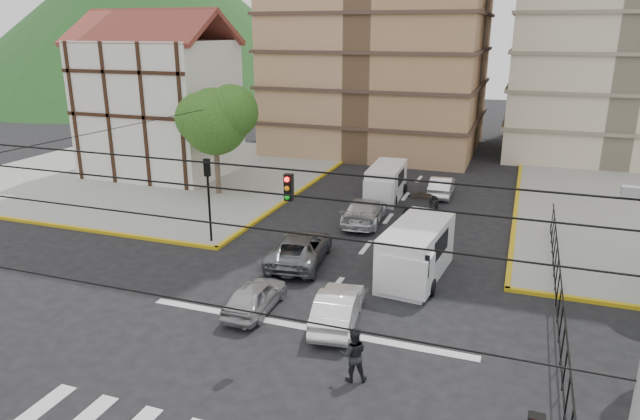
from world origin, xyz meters
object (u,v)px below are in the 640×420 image
at_px(traffic_light_nw, 208,186).
at_px(car_silver_front_left, 255,296).
at_px(car_white_front_right, 338,307).
at_px(van_left_lane, 385,183).
at_px(van_right_lane, 415,254).
at_px(pedestrian_crosswalk, 353,355).

distance_m(traffic_light_nw, car_silver_front_left, 8.52).
xyz_separation_m(car_silver_front_left, car_white_front_right, (3.43, 0.10, 0.05)).
bearing_deg(van_left_lane, car_white_front_right, -84.80).
distance_m(car_silver_front_left, car_white_front_right, 3.43).
bearing_deg(van_right_lane, car_white_front_right, -105.12).
height_order(car_silver_front_left, pedestrian_crosswalk, pedestrian_crosswalk).
bearing_deg(van_left_lane, van_right_lane, -72.91).
height_order(van_right_lane, van_left_lane, van_right_lane).
bearing_deg(pedestrian_crosswalk, van_right_lane, -114.43).
bearing_deg(car_white_front_right, van_right_lane, -118.79).
relative_size(traffic_light_nw, car_silver_front_left, 1.17).
bearing_deg(van_right_lane, car_silver_front_left, -130.18).
bearing_deg(car_silver_front_left, traffic_light_nw, -48.81).
bearing_deg(car_silver_front_left, van_left_lane, -95.04).
bearing_deg(van_right_lane, pedestrian_crosswalk, -86.53).
xyz_separation_m(traffic_light_nw, pedestrian_crosswalk, (10.53, -9.21, -2.20)).
bearing_deg(car_white_front_right, pedestrian_crosswalk, 108.12).
bearing_deg(traffic_light_nw, car_silver_front_left, -47.53).
relative_size(van_left_lane, car_white_front_right, 1.20).
bearing_deg(van_left_lane, pedestrian_crosswalk, -81.64).
xyz_separation_m(car_white_front_right, pedestrian_crosswalk, (1.60, -3.29, 0.22)).
xyz_separation_m(traffic_light_nw, van_left_lane, (6.63, 11.14, -2.03)).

